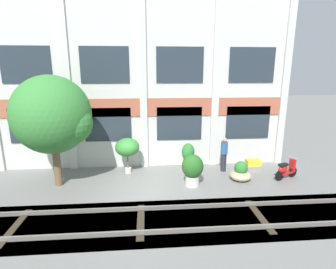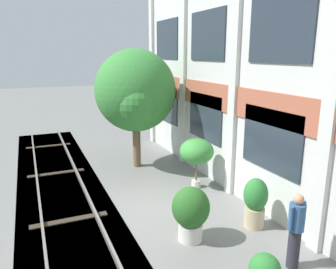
# 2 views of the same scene
# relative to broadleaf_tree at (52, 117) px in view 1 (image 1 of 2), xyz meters

# --- Properties ---
(ground_plane) EXTENTS (80.00, 80.00, 0.00)m
(ground_plane) POSITION_rel_broadleaf_tree_xyz_m (3.75, -0.78, -3.04)
(ground_plane) COLOR slate
(apartment_facade) EXTENTS (14.76, 0.64, 8.35)m
(apartment_facade) POSITION_rel_broadleaf_tree_xyz_m (3.75, 2.30, 1.12)
(apartment_facade) COLOR silver
(apartment_facade) RESTS_ON ground
(rail_tracks) EXTENTS (22.40, 2.80, 0.43)m
(rail_tracks) POSITION_rel_broadleaf_tree_xyz_m (3.75, -3.17, -3.17)
(rail_tracks) COLOR #423F3A
(rail_tracks) RESTS_ON ground
(broadleaf_tree) EXTENTS (3.34, 3.18, 4.74)m
(broadleaf_tree) POSITION_rel_broadleaf_tree_xyz_m (0.00, 0.00, 0.00)
(broadleaf_tree) COLOR brown
(broadleaf_tree) RESTS_ON ground
(potted_plant_tall_urn) EXTENTS (1.17, 1.17, 1.74)m
(potted_plant_tall_urn) POSITION_rel_broadleaf_tree_xyz_m (2.93, 1.19, -1.76)
(potted_plant_tall_urn) COLOR beige
(potted_plant_tall_urn) RESTS_ON ground
(potted_plant_stone_basin) EXTENTS (0.64, 0.64, 1.37)m
(potted_plant_stone_basin) POSITION_rel_broadleaf_tree_xyz_m (5.92, 1.36, -2.30)
(potted_plant_stone_basin) COLOR tan
(potted_plant_stone_basin) RESTS_ON ground
(potted_plant_wide_bowl) EXTENTS (0.97, 0.97, 0.89)m
(potted_plant_wide_bowl) POSITION_rel_broadleaf_tree_xyz_m (8.12, -0.12, -2.69)
(potted_plant_wide_bowl) COLOR tan
(potted_plant_wide_bowl) RESTS_ON ground
(potted_plant_glazed_jar) EXTENTS (0.94, 0.94, 1.40)m
(potted_plant_glazed_jar) POSITION_rel_broadleaf_tree_xyz_m (5.82, -0.51, -2.25)
(potted_plant_glazed_jar) COLOR beige
(potted_plant_glazed_jar) RESTS_ON ground
(potted_plant_square_trough) EXTENTS (0.80, 0.57, 0.58)m
(potted_plant_square_trough) POSITION_rel_broadleaf_tree_xyz_m (9.13, 0.93, -2.76)
(potted_plant_square_trough) COLOR gray
(potted_plant_square_trough) RESTS_ON ground
(scooter_near_curb) EXTENTS (1.30, 0.73, 0.98)m
(scooter_near_curb) POSITION_rel_broadleaf_tree_xyz_m (10.23, -0.16, -2.60)
(scooter_near_curb) COLOR black
(scooter_near_curb) RESTS_ON ground
(resident_by_doorway) EXTENTS (0.34, 0.52, 1.71)m
(resident_by_doorway) POSITION_rel_broadleaf_tree_xyz_m (7.66, 1.05, -2.12)
(resident_by_doorway) COLOR #282833
(resident_by_doorway) RESTS_ON ground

